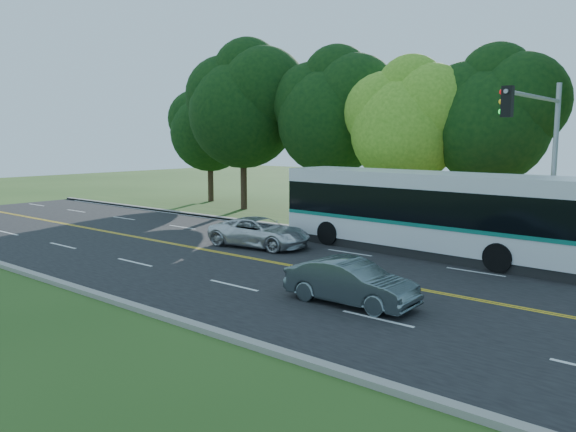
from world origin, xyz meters
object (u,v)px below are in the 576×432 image
Objects in this scene: traffic_signal at (541,144)px; suv at (260,232)px; sedan at (351,282)px; transit_bus at (426,213)px.

traffic_signal is 1.48× the size of suv.
sedan is 0.85× the size of suv.
sedan is at bearing -75.54° from transit_bus.
transit_bus is 8.50m from sedan.
traffic_signal is 5.36m from transit_bus.
sedan reaches higher than suv.
transit_bus is at bearing 9.77° from sedan.
transit_bus is at bearing -69.86° from suv.
transit_bus is 3.32× the size of sedan.
suv is (-8.06, 4.88, -0.00)m from sedan.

